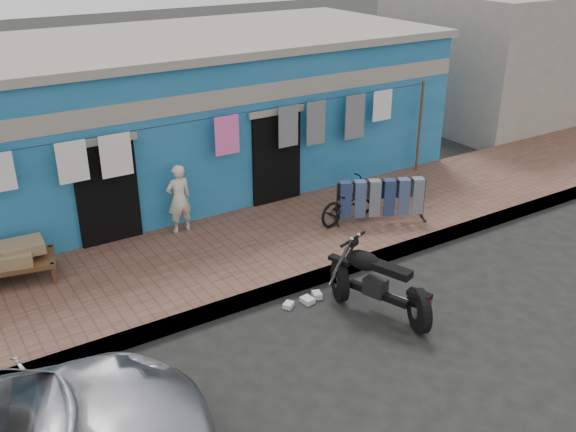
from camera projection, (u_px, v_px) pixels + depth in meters
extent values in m
plane|color=black|center=(361.00, 334.00, 9.42)|extent=(80.00, 80.00, 0.00)
cube|color=brown|center=(258.00, 248.00, 11.67)|extent=(28.00, 3.00, 0.25)
cube|color=gray|center=(303.00, 282.00, 10.56)|extent=(28.00, 0.10, 0.25)
cube|color=#1A5C8D|center=(166.00, 119.00, 14.14)|extent=(12.00, 5.00, 3.20)
cube|color=#9E9384|center=(214.00, 99.00, 11.87)|extent=(12.00, 0.14, 0.35)
cube|color=#9E9384|center=(160.00, 41.00, 13.45)|extent=(12.20, 5.20, 0.16)
cube|color=black|center=(108.00, 200.00, 11.35)|extent=(1.10, 0.10, 2.10)
cube|color=black|center=(276.00, 164.00, 13.07)|extent=(1.10, 0.10, 2.10)
cube|color=#9E9384|center=(505.00, 56.00, 19.41)|extent=(6.00, 5.00, 3.80)
cylinder|color=brown|center=(420.00, 127.00, 14.60)|extent=(0.06, 0.06, 2.10)
cylinder|color=black|center=(222.00, 116.00, 11.74)|extent=(10.00, 0.01, 0.01)
cube|color=silver|center=(72.00, 162.00, 10.53)|extent=(0.50, 0.02, 0.71)
cube|color=silver|center=(116.00, 155.00, 10.89)|extent=(0.55, 0.02, 0.76)
cube|color=pink|center=(227.00, 135.00, 11.93)|extent=(0.50, 0.02, 0.75)
cube|color=slate|center=(288.00, 126.00, 12.62)|extent=(0.45, 0.02, 0.83)
cube|color=slate|center=(316.00, 123.00, 12.96)|extent=(0.45, 0.02, 0.90)
cube|color=slate|center=(355.00, 117.00, 13.46)|extent=(0.50, 0.02, 0.95)
cube|color=silver|center=(382.00, 105.00, 13.76)|extent=(0.50, 0.02, 0.66)
imported|color=beige|center=(179.00, 199.00, 11.79)|extent=(0.48, 0.33, 1.31)
imported|color=black|center=(350.00, 196.00, 12.31)|extent=(1.59, 0.79, 0.98)
cube|color=silver|center=(289.00, 305.00, 10.08)|extent=(0.22, 0.21, 0.08)
cube|color=silver|center=(317.00, 295.00, 10.34)|extent=(0.18, 0.21, 0.09)
cube|color=silver|center=(308.00, 300.00, 10.21)|extent=(0.19, 0.23, 0.08)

